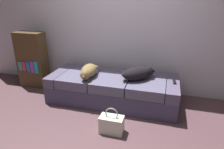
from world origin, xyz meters
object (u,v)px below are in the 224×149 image
Objects in this scene: handbag at (112,124)px; bookshelf at (32,60)px; couch at (113,89)px; tv_remote at (174,82)px; dog_tan at (88,71)px; dog_dark at (138,73)px.

handbag is 2.26m from bookshelf.
couch is 1.76m from bookshelf.
couch is at bearing 104.54° from handbag.
handbag is at bearing -136.60° from tv_remote.
dog_dark is at bearing 7.98° from dog_tan.
bookshelf reaches higher than couch.
dog_dark reaches higher than tv_remote.
couch is 3.68× the size of dog_tan.
dog_tan is at bearing 130.10° from handbag.
tv_remote reaches higher than handbag.
dog_tan is 1.06× the size of dog_dark.
couch is at bearing 19.53° from dog_tan.
tv_remote is 0.40× the size of handbag.
dog_tan is at bearing -160.47° from couch.
bookshelf is at bearing 151.44° from handbag.
handbag is 0.34× the size of bookshelf.
dog_dark is at bearing 75.94° from handbag.
dog_tan reaches higher than handbag.
handbag is at bearing -75.46° from couch.
couch is 14.55× the size of tv_remote.
dog_dark is (0.44, -0.02, 0.34)m from couch.
bookshelf is (-1.72, 0.20, 0.32)m from couch.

